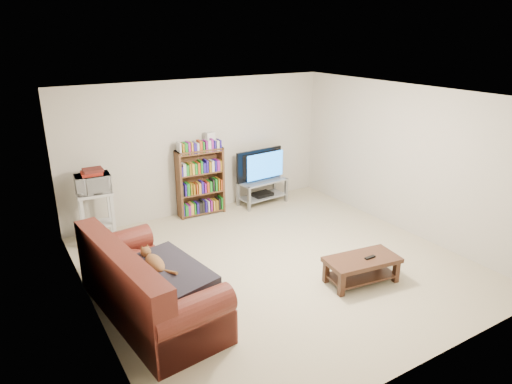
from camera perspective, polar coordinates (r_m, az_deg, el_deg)
floor at (r=6.66m, az=2.55°, el=-8.97°), size 5.00×5.00×0.00m
ceiling at (r=5.90m, az=2.91°, el=11.94°), size 5.00×5.00×0.00m
wall_back at (r=8.29m, az=-7.00°, el=5.61°), size 5.00×0.00×5.00m
wall_front at (r=4.50m, az=20.93°, el=-8.02°), size 5.00×0.00×5.00m
wall_left at (r=5.29m, az=-20.43°, el=-3.74°), size 0.00×5.00×5.00m
wall_right at (r=7.80m, az=18.19°, el=3.87°), size 0.00×5.00×5.00m
sofa at (r=5.57m, az=-13.83°, el=-11.92°), size 1.19×2.28×0.93m
blanket at (r=5.41m, az=-11.54°, el=-10.06°), size 1.04×1.24×0.19m
cat at (r=5.54m, az=-12.52°, el=-8.68°), size 0.30×0.62×0.18m
coffee_table at (r=6.27m, az=13.07°, el=-8.92°), size 1.04×0.62×0.36m
remote at (r=6.23m, az=14.06°, el=-7.93°), size 0.16×0.05×0.02m
tv_stand at (r=8.76m, az=0.80°, el=0.53°), size 0.98×0.51×0.47m
television at (r=8.62m, az=0.81°, el=3.33°), size 1.03×0.22×0.59m
dvd_player at (r=8.80m, az=0.80°, el=-0.28°), size 0.40×0.30×0.06m
bookshelf at (r=8.22m, az=-6.96°, el=1.36°), size 0.86×0.30×1.22m
shelf_clutter at (r=8.08m, az=-6.55°, el=6.19°), size 0.62×0.20×0.28m
microwave_stand at (r=7.54m, az=-19.33°, el=-2.16°), size 0.55×0.42×0.83m
microwave at (r=7.39m, az=-19.71°, el=1.01°), size 0.54×0.39×0.28m
game_boxes at (r=7.35m, az=-19.86°, el=2.24°), size 0.32×0.29×0.05m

